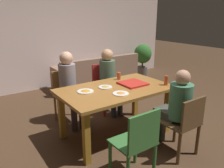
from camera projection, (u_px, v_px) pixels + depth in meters
ground_plane at (116, 134)px, 3.58m from camera, size 20.00×20.00×0.00m
back_wall at (44, 29)px, 5.45m from camera, size 7.47×0.12×2.95m
dining_table at (116, 95)px, 3.37m from camera, size 1.66×0.99×0.77m
chair_0 at (105, 85)px, 4.37m from camera, size 0.44×0.43×0.90m
person_0 at (109, 76)px, 4.19m from camera, size 0.29×0.51×1.21m
chair_1 at (183, 124)px, 2.92m from camera, size 0.44×0.44×0.85m
person_1 at (175, 105)px, 2.97m from camera, size 0.29×0.53×1.17m
chair_2 at (66, 93)px, 3.93m from camera, size 0.41×0.44×0.89m
person_2 at (69, 84)px, 3.73m from camera, size 0.28×0.53×1.24m
chair_3 at (137, 142)px, 2.46m from camera, size 0.44×0.39×0.87m
pizza_box_0 at (133, 83)px, 3.52m from camera, size 0.37×0.37×0.03m
plate_0 at (105, 87)px, 3.37m from camera, size 0.21×0.21×0.03m
plate_1 at (121, 93)px, 3.10m from camera, size 0.22×0.22×0.03m
plate_2 at (85, 91)px, 3.19m from camera, size 0.23×0.23×0.03m
drinking_glass_0 at (119, 76)px, 3.76m from camera, size 0.06×0.06×0.12m
drinking_glass_1 at (166, 80)px, 3.47m from camera, size 0.06×0.06×0.15m
couch at (97, 76)px, 5.85m from camera, size 2.16×0.81×0.80m
potted_plant at (143, 56)px, 6.72m from camera, size 0.52×0.52×0.96m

